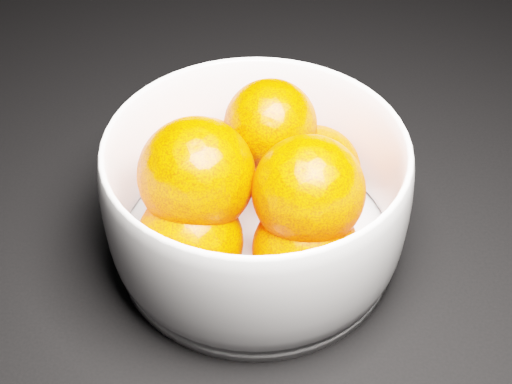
{
  "coord_description": "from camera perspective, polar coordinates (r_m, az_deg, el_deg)",
  "views": [
    {
      "loc": [
        0.25,
        -0.09,
        0.37
      ],
      "look_at": [
        0.25,
        0.25,
        0.05
      ],
      "focal_mm": 50.0,
      "sensor_mm": 36.0,
      "label": 1
    }
  ],
  "objects": [
    {
      "name": "bowl",
      "position": [
        0.47,
        0.0,
        -0.44
      ],
      "size": [
        0.2,
        0.2,
        0.1
      ],
      "rotation": [
        0.0,
        0.0,
        0.02
      ],
      "color": "white",
      "rests_on": "ground"
    },
    {
      "name": "orange_pile",
      "position": [
        0.46,
        -0.06,
        0.25
      ],
      "size": [
        0.15,
        0.15,
        0.11
      ],
      "color": "#FF4000",
      "rests_on": "bowl"
    }
  ]
}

